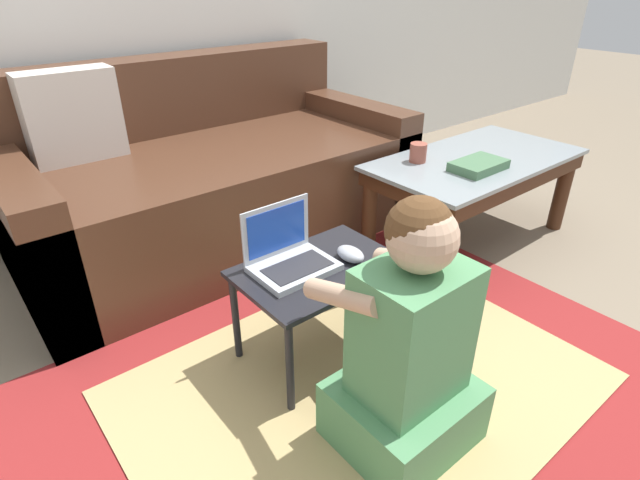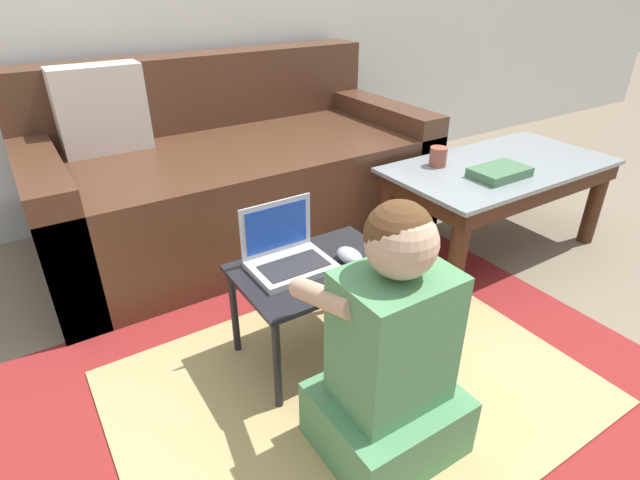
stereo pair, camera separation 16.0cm
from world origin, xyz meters
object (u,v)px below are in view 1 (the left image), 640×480
at_px(laptop, 290,258).
at_px(computer_mouse, 350,254).
at_px(coffee_table, 475,172).
at_px(laptop_desk, 319,279).
at_px(couch, 210,179).
at_px(person_seated, 408,352).
at_px(cup_on_table, 418,153).
at_px(book_on_table, 479,165).

xyz_separation_m(laptop, computer_mouse, (0.18, -0.08, -0.01)).
xyz_separation_m(coffee_table, laptop_desk, (-1.07, -0.19, -0.05)).
xyz_separation_m(couch, laptop_desk, (-0.15, -1.00, 0.01)).
bearing_deg(person_seated, coffee_table, 28.30).
height_order(couch, laptop_desk, couch).
distance_m(couch, person_seated, 1.43).
relative_size(laptop, cup_on_table, 3.00).
relative_size(computer_mouse, cup_on_table, 1.28).
bearing_deg(person_seated, couch, 81.99).
bearing_deg(computer_mouse, couch, 87.39).
distance_m(coffee_table, person_seated, 1.28).
bearing_deg(computer_mouse, book_on_table, 8.04).
height_order(laptop_desk, book_on_table, book_on_table).
bearing_deg(cup_on_table, person_seated, -139.64).
bearing_deg(laptop, computer_mouse, -24.60).
distance_m(laptop_desk, laptop, 0.12).
bearing_deg(couch, person_seated, -98.01).
xyz_separation_m(coffee_table, cup_on_table, (-0.25, 0.13, 0.11)).
bearing_deg(book_on_table, laptop, -177.95).
distance_m(coffee_table, computer_mouse, 0.99).
relative_size(coffee_table, person_seated, 1.38).
height_order(coffee_table, laptop_desk, coffee_table).
distance_m(couch, laptop_desk, 1.01).
height_order(laptop_desk, computer_mouse, computer_mouse).
height_order(coffee_table, laptop, laptop).
bearing_deg(computer_mouse, cup_on_table, 25.98).
height_order(laptop, person_seated, person_seated).
bearing_deg(laptop_desk, cup_on_table, 21.26).
height_order(person_seated, book_on_table, person_seated).
bearing_deg(computer_mouse, laptop, 155.40).
distance_m(laptop, book_on_table, 1.02).
bearing_deg(coffee_table, computer_mouse, -167.51).
bearing_deg(coffee_table, cup_on_table, 152.16).
bearing_deg(cup_on_table, laptop_desk, -158.74).
bearing_deg(cup_on_table, coffee_table, -27.84).
bearing_deg(laptop, coffee_table, 6.60).
bearing_deg(laptop, couch, 76.60).
bearing_deg(coffee_table, laptop, -173.40).
xyz_separation_m(computer_mouse, cup_on_table, (0.72, 0.35, 0.09)).
xyz_separation_m(coffee_table, computer_mouse, (-0.97, -0.21, 0.02)).
bearing_deg(cup_on_table, computer_mouse, -154.02).
distance_m(coffee_table, laptop_desk, 1.09).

